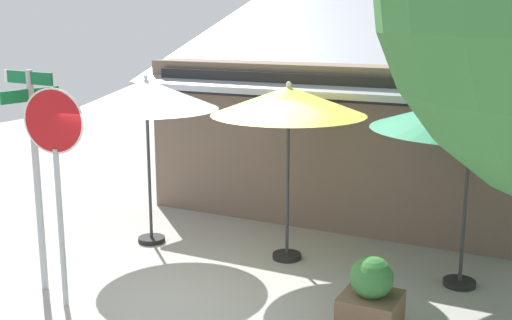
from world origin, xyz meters
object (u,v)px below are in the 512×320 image
patio_umbrella_ivory_left (146,95)px  patio_umbrella_mustard_center (289,102)px  stop_sign (56,155)px  sidewalk_planter (371,298)px  patio_umbrella_forest_green_right (472,114)px  street_sign_post (35,158)px

patio_umbrella_ivory_left → patio_umbrella_mustard_center: 2.33m
stop_sign → sidewalk_planter: bearing=16.9°
sidewalk_planter → patio_umbrella_mustard_center: bearing=137.5°
sidewalk_planter → patio_umbrella_forest_green_right: bearing=67.8°
stop_sign → street_sign_post: bearing=156.9°
patio_umbrella_forest_green_right → sidewalk_planter: patio_umbrella_forest_green_right is taller
patio_umbrella_mustard_center → sidewalk_planter: size_ratio=2.97×
patio_umbrella_ivory_left → patio_umbrella_forest_green_right: 4.88m
patio_umbrella_forest_green_right → stop_sign: bearing=-146.6°
patio_umbrella_ivory_left → patio_umbrella_mustard_center: patio_umbrella_ivory_left is taller
street_sign_post → sidewalk_planter: bearing=11.2°
patio_umbrella_mustard_center → stop_sign: bearing=-123.9°
street_sign_post → patio_umbrella_ivory_left: 2.29m
patio_umbrella_ivory_left → patio_umbrella_forest_green_right: size_ratio=1.02×
stop_sign → patio_umbrella_ivory_left: stop_sign is taller
stop_sign → patio_umbrella_forest_green_right: (4.42, 2.92, 0.42)m
street_sign_post → patio_umbrella_forest_green_right: 5.73m
street_sign_post → patio_umbrella_forest_green_right: size_ratio=1.10×
patio_umbrella_ivory_left → patio_umbrella_mustard_center: (2.31, 0.31, -0.01)m
street_sign_post → patio_umbrella_ivory_left: size_ratio=1.08×
patio_umbrella_forest_green_right → sidewalk_planter: (-0.73, -1.80, -2.00)m
street_sign_post → patio_umbrella_mustard_center: size_ratio=1.09×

